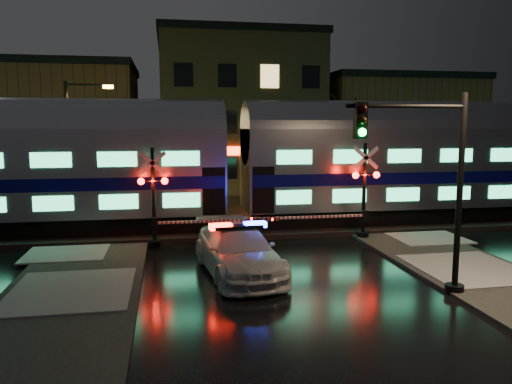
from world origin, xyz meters
TOP-DOWN VIEW (x-y plane):
  - ground at (0.00, 0.00)m, footprint 120.00×120.00m
  - ballast at (0.00, 5.00)m, footprint 90.00×4.20m
  - sidewalk_left at (-6.50, -6.00)m, footprint 4.00×20.00m
  - building_left at (-13.00, 22.00)m, footprint 14.00×10.00m
  - building_mid at (2.00, 22.50)m, footprint 12.00×11.00m
  - building_right at (15.00, 22.00)m, footprint 12.00×10.00m
  - train at (-0.54, 5.00)m, footprint 51.00×3.12m
  - police_car at (-1.33, -1.82)m, footprint 2.88×5.72m
  - crossing_signal_right at (4.48, 2.31)m, footprint 5.99×0.67m
  - crossing_signal_left at (-3.84, 2.31)m, footprint 5.80×0.66m
  - traffic_light at (3.80, -5.01)m, footprint 3.83×0.69m
  - streetlight at (-8.35, 9.00)m, footprint 2.42×0.25m

SIDE VIEW (x-z plane):
  - ground at x=0.00m, z-range 0.00..0.00m
  - sidewalk_left at x=-6.50m, z-range 0.00..0.12m
  - ballast at x=0.00m, z-range 0.00..0.24m
  - police_car at x=-1.33m, z-range -0.08..1.69m
  - crossing_signal_left at x=-3.84m, z-range -0.35..3.75m
  - crossing_signal_right at x=4.48m, z-range -0.36..3.88m
  - traffic_light at x=3.80m, z-range 0.19..6.10m
  - train at x=-0.54m, z-range 0.42..6.35m
  - streetlight at x=-8.35m, z-range 0.55..7.78m
  - building_right at x=15.00m, z-range 0.00..8.50m
  - building_left at x=-13.00m, z-range 0.00..9.00m
  - building_mid at x=2.00m, z-range 0.00..11.50m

